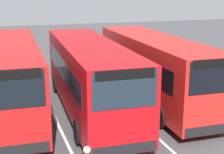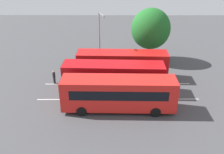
# 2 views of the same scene
# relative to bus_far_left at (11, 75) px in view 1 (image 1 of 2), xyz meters

# --- Properties ---
(ground_plane) EXTENTS (77.67, 77.67, 0.00)m
(ground_plane) POSITION_rel_bus_far_left_xyz_m (0.54, 3.43, -1.79)
(ground_plane) COLOR #424244
(bus_far_left) EXTENTS (10.73, 2.81, 3.26)m
(bus_far_left) POSITION_rel_bus_far_left_xyz_m (0.00, 0.00, 0.00)
(bus_far_left) COLOR red
(bus_far_left) RESTS_ON ground
(bus_center_left) EXTENTS (10.75, 2.86, 3.26)m
(bus_center_left) POSITION_rel_bus_far_left_xyz_m (1.06, 3.44, 0.00)
(bus_center_left) COLOR #B70C11
(bus_center_left) RESTS_ON ground
(bus_center_right) EXTENTS (10.71, 2.71, 3.26)m
(bus_center_right) POSITION_rel_bus_far_left_xyz_m (0.57, 6.96, 0.00)
(bus_center_right) COLOR red
(bus_center_right) RESTS_ON ground
(lane_stripe_outer_left) EXTENTS (16.77, 0.30, 0.01)m
(lane_stripe_outer_left) POSITION_rel_bus_far_left_xyz_m (0.54, 1.71, -1.78)
(lane_stripe_outer_left) COLOR silver
(lane_stripe_outer_left) RESTS_ON ground
(lane_stripe_inner_left) EXTENTS (16.77, 0.30, 0.01)m
(lane_stripe_inner_left) POSITION_rel_bus_far_left_xyz_m (0.54, 5.15, -1.78)
(lane_stripe_inner_left) COLOR silver
(lane_stripe_inner_left) RESTS_ON ground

